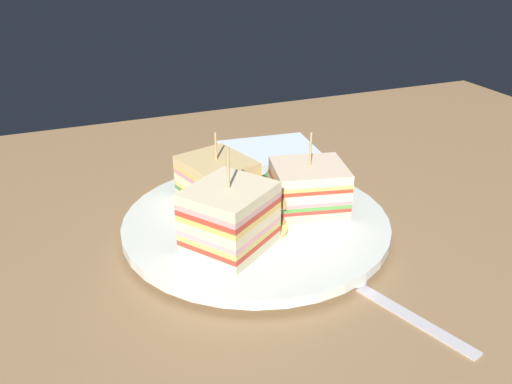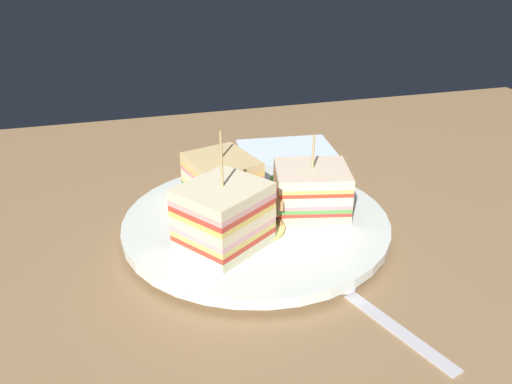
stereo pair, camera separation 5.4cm
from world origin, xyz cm
name	(u,v)px [view 2 (the right image)]	position (x,y,z in cm)	size (l,w,h in cm)	color
ground_plane	(256,240)	(0.00, 0.00, -0.90)	(127.66, 83.48, 1.80)	#96724B
plate	(256,224)	(0.00, 0.00, 1.09)	(27.37, 27.37, 1.80)	white
sandwich_wedge_0	(312,191)	(-5.92, 0.29, 4.23)	(8.75, 8.02, 8.54)	beige
sandwich_wedge_1	(222,178)	(2.33, -5.44, 4.17)	(8.16, 8.92, 7.82)	beige
sandwich_wedge_2	(224,216)	(4.25, 4.14, 4.84)	(9.87, 9.64, 10.02)	beige
chip_pile	(258,213)	(0.09, 1.01, 2.98)	(7.12, 8.13, 2.74)	#E4D778
salad_garnish	(294,179)	(-6.52, -6.73, 2.39)	(7.22, 7.11, 1.44)	#539346
spoon	(351,292)	(-5.03, 12.44, 0.41)	(6.63, 14.66, 1.00)	silver
napkin	(289,152)	(-10.34, -19.93, 0.25)	(13.30, 12.31, 0.50)	white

